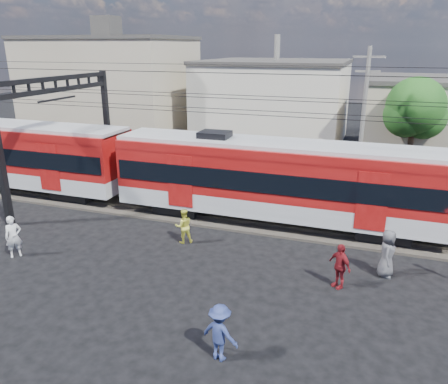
{
  "coord_description": "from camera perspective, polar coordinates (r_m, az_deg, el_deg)",
  "views": [
    {
      "loc": [
        6.71,
        -12.04,
        8.53
      ],
      "look_at": [
        0.78,
        5.0,
        2.44
      ],
      "focal_mm": 35.0,
      "sensor_mm": 36.0,
      "label": 1
    }
  ],
  "objects": [
    {
      "name": "rail_near",
      "position": [
        22.07,
        -0.0,
        -3.59
      ],
      "size": [
        70.0,
        0.12,
        0.12
      ],
      "primitive_type": "cube",
      "color": "#59544C",
      "rests_on": "track_bed"
    },
    {
      "name": "utility_pole_mid",
      "position": [
        27.34,
        17.72,
        9.38
      ],
      "size": [
        1.8,
        0.24,
        8.5
      ],
      "color": "slate",
      "rests_on": "ground"
    },
    {
      "name": "building_west",
      "position": [
        43.31,
        -14.48,
        12.95
      ],
      "size": [
        14.28,
        10.2,
        9.3
      ],
      "color": "gray",
      "rests_on": "ground"
    },
    {
      "name": "pedestrian_a",
      "position": [
        20.43,
        -25.8,
        -5.27
      ],
      "size": [
        0.75,
        0.78,
        1.8
      ],
      "primitive_type": "imported",
      "rotation": [
        0.0,
        0.0,
        0.9
      ],
      "color": "silver",
      "rests_on": "ground"
    },
    {
      "name": "catenary",
      "position": [
        25.48,
        -18.42,
        10.06
      ],
      "size": [
        70.0,
        9.3,
        7.52
      ],
      "color": "black",
      "rests_on": "ground"
    },
    {
      "name": "pedestrian_b",
      "position": [
        19.77,
        -5.29,
        -4.44
      ],
      "size": [
        0.99,
        0.95,
        1.61
      ],
      "primitive_type": "imported",
      "rotation": [
        0.0,
        0.0,
        3.74
      ],
      "color": "gold",
      "rests_on": "ground"
    },
    {
      "name": "pedestrian_d",
      "position": [
        16.72,
        14.86,
        -9.29
      ],
      "size": [
        1.05,
        0.99,
        1.74
      ],
      "primitive_type": "imported",
      "rotation": [
        0.0,
        0.0,
        -0.72
      ],
      "color": "maroon",
      "rests_on": "ground"
    },
    {
      "name": "tree_near",
      "position": [
        30.48,
        24.04,
        9.78
      ],
      "size": [
        3.82,
        3.64,
        6.72
      ],
      "color": "#382619",
      "rests_on": "ground"
    },
    {
      "name": "commuter_train",
      "position": [
        21.34,
        7.44,
        1.8
      ],
      "size": [
        50.3,
        3.08,
        4.17
      ],
      "color": "black",
      "rests_on": "ground"
    },
    {
      "name": "rail_far",
      "position": [
        23.39,
        1.21,
        -2.27
      ],
      "size": [
        70.0,
        0.12,
        0.12
      ],
      "primitive_type": "cube",
      "color": "#59544C",
      "rests_on": "track_bed"
    },
    {
      "name": "track_bed",
      "position": [
        22.77,
        0.62,
        -3.19
      ],
      "size": [
        70.0,
        3.4,
        0.12
      ],
      "primitive_type": "cube",
      "color": "#2D2823",
      "rests_on": "ground"
    },
    {
      "name": "ground",
      "position": [
        16.21,
        -8.68,
        -13.35
      ],
      "size": [
        120.0,
        120.0,
        0.0
      ],
      "primitive_type": "plane",
      "color": "black",
      "rests_on": "ground"
    },
    {
      "name": "pedestrian_e",
      "position": [
        18.01,
        20.54,
        -7.52
      ],
      "size": [
        0.68,
        0.97,
        1.9
      ],
      "primitive_type": "imported",
      "rotation": [
        0.0,
        0.0,
        1.49
      ],
      "color": "#4A494E",
      "rests_on": "ground"
    },
    {
      "name": "pedestrian_c",
      "position": [
        12.87,
        -0.54,
        -17.9
      ],
      "size": [
        1.24,
        0.9,
        1.74
      ],
      "primitive_type": "imported",
      "rotation": [
        0.0,
        0.0,
        2.9
      ],
      "color": "navy",
      "rests_on": "ground"
    },
    {
      "name": "building_midwest",
      "position": [
        40.3,
        6.69,
        11.58
      ],
      "size": [
        12.24,
        12.24,
        7.3
      ],
      "color": "beige",
      "rests_on": "ground"
    }
  ]
}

